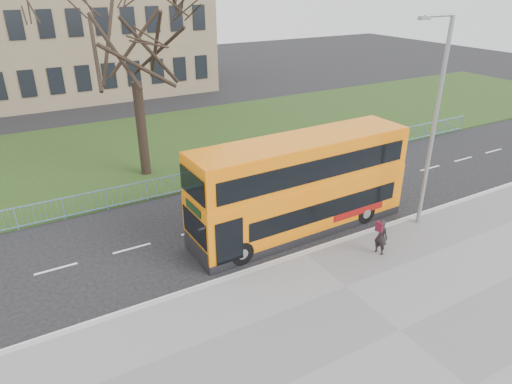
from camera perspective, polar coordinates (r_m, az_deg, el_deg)
ground at (r=20.02m, az=3.55°, el=-5.81°), size 120.00×120.00×0.00m
pavement at (r=15.89m, az=17.50°, el=-16.31°), size 80.00×10.50×0.12m
kerb at (r=18.91m, az=6.14°, el=-7.71°), size 80.00×0.20×0.14m
grass_verge at (r=31.81m, az=-10.69°, el=5.93°), size 80.00×15.40×0.08m
guard_railing at (r=24.93m, az=-4.71°, el=2.08°), size 40.00×0.12×1.10m
bare_tree at (r=25.44m, az=-14.97°, el=15.36°), size 8.72×8.72×12.45m
civic_building at (r=49.57m, az=-25.93°, el=19.04°), size 30.00×15.00×14.00m
yellow_bus at (r=19.78m, az=5.68°, el=1.11°), size 10.13×2.63×4.22m
pedestrian at (r=19.06m, az=15.36°, el=-5.40°), size 0.51×0.64×1.53m
street_lamp at (r=20.41m, az=21.31°, el=8.56°), size 1.90×0.22×8.97m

